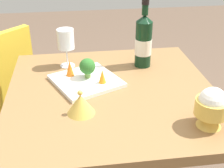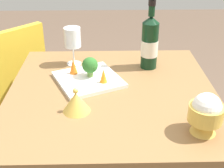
{
  "view_description": "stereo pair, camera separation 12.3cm",
  "coord_description": "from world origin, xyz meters",
  "px_view_note": "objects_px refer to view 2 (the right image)",
  "views": [
    {
      "loc": [
        0.15,
        1.07,
        1.36
      ],
      "look_at": [
        0.0,
        0.0,
        0.77
      ],
      "focal_mm": 49.38,
      "sensor_mm": 36.0,
      "label": 1
    },
    {
      "loc": [
        0.03,
        1.08,
        1.36
      ],
      "look_at": [
        0.0,
        0.0,
        0.77
      ],
      "focal_mm": 49.38,
      "sensor_mm": 36.0,
      "label": 2
    }
  ],
  "objects_px": {
    "rice_bowl_lid": "(76,102)",
    "carrot_garnish_left": "(103,76)",
    "serving_plate": "(88,79)",
    "wine_glass": "(73,38)",
    "wine_bottle": "(150,42)",
    "carrot_garnish_right": "(73,66)",
    "rice_bowl": "(206,113)",
    "chair_near_window": "(10,81)",
    "broccoli_floret": "(90,66)"
  },
  "relations": [
    {
      "from": "wine_glass",
      "to": "rice_bowl_lid",
      "type": "distance_m",
      "value": 0.42
    },
    {
      "from": "rice_bowl",
      "to": "carrot_garnish_left",
      "type": "xyz_separation_m",
      "value": [
        0.32,
        -0.32,
        -0.03
      ]
    },
    {
      "from": "wine_glass",
      "to": "broccoli_floret",
      "type": "height_order",
      "value": "wine_glass"
    },
    {
      "from": "rice_bowl",
      "to": "broccoli_floret",
      "type": "distance_m",
      "value": 0.54
    },
    {
      "from": "carrot_garnish_right",
      "to": "rice_bowl",
      "type": "bearing_deg",
      "value": 137.98
    },
    {
      "from": "serving_plate",
      "to": "carrot_garnish_right",
      "type": "xyz_separation_m",
      "value": [
        0.07,
        -0.05,
        0.04
      ]
    },
    {
      "from": "rice_bowl",
      "to": "rice_bowl_lid",
      "type": "bearing_deg",
      "value": -17.79
    },
    {
      "from": "carrot_garnish_left",
      "to": "chair_near_window",
      "type": "bearing_deg",
      "value": -39.9
    },
    {
      "from": "chair_near_window",
      "to": "carrot_garnish_left",
      "type": "height_order",
      "value": "chair_near_window"
    },
    {
      "from": "rice_bowl",
      "to": "wine_bottle",
      "type": "bearing_deg",
      "value": -77.12
    },
    {
      "from": "wine_bottle",
      "to": "carrot_garnish_left",
      "type": "distance_m",
      "value": 0.28
    },
    {
      "from": "wine_glass",
      "to": "rice_bowl",
      "type": "xyz_separation_m",
      "value": [
        -0.46,
        0.54,
        -0.05
      ]
    },
    {
      "from": "wine_bottle",
      "to": "serving_plate",
      "type": "xyz_separation_m",
      "value": [
        0.27,
        0.13,
        -0.11
      ]
    },
    {
      "from": "chair_near_window",
      "to": "serving_plate",
      "type": "xyz_separation_m",
      "value": [
        -0.48,
        0.42,
        0.22
      ]
    },
    {
      "from": "broccoli_floret",
      "to": "wine_bottle",
      "type": "bearing_deg",
      "value": -155.8
    },
    {
      "from": "wine_bottle",
      "to": "carrot_garnish_left",
      "type": "relative_size",
      "value": 5.23
    },
    {
      "from": "wine_bottle",
      "to": "rice_bowl",
      "type": "bearing_deg",
      "value": 102.88
    },
    {
      "from": "rice_bowl_lid",
      "to": "carrot_garnish_left",
      "type": "relative_size",
      "value": 1.68
    },
    {
      "from": "chair_near_window",
      "to": "wine_bottle",
      "type": "bearing_deg",
      "value": -66.3
    },
    {
      "from": "wine_glass",
      "to": "wine_bottle",
      "type": "bearing_deg",
      "value": 173.21
    },
    {
      "from": "serving_plate",
      "to": "broccoli_floret",
      "type": "xyz_separation_m",
      "value": [
        -0.01,
        -0.02,
        0.06
      ]
    },
    {
      "from": "rice_bowl",
      "to": "serving_plate",
      "type": "xyz_separation_m",
      "value": [
        0.39,
        -0.36,
        -0.07
      ]
    },
    {
      "from": "chair_near_window",
      "to": "rice_bowl_lid",
      "type": "height_order",
      "value": "chair_near_window"
    },
    {
      "from": "rice_bowl",
      "to": "serving_plate",
      "type": "height_order",
      "value": "rice_bowl"
    },
    {
      "from": "chair_near_window",
      "to": "wine_bottle",
      "type": "distance_m",
      "value": 0.87
    },
    {
      "from": "carrot_garnish_left",
      "to": "rice_bowl_lid",
      "type": "bearing_deg",
      "value": 62.51
    },
    {
      "from": "wine_glass",
      "to": "carrot_garnish_right",
      "type": "relative_size",
      "value": 2.64
    },
    {
      "from": "wine_glass",
      "to": "chair_near_window",
      "type": "bearing_deg",
      "value": -30.61
    },
    {
      "from": "rice_bowl",
      "to": "broccoli_floret",
      "type": "bearing_deg",
      "value": -44.95
    },
    {
      "from": "rice_bowl_lid",
      "to": "broccoli_floret",
      "type": "bearing_deg",
      "value": -99.61
    },
    {
      "from": "wine_bottle",
      "to": "serving_plate",
      "type": "height_order",
      "value": "wine_bottle"
    },
    {
      "from": "broccoli_floret",
      "to": "carrot_garnish_right",
      "type": "xyz_separation_m",
      "value": [
        0.07,
        -0.03,
        -0.02
      ]
    },
    {
      "from": "wine_glass",
      "to": "carrot_garnish_right",
      "type": "height_order",
      "value": "wine_glass"
    },
    {
      "from": "rice_bowl",
      "to": "carrot_garnish_left",
      "type": "bearing_deg",
      "value": -45.02
    },
    {
      "from": "wine_bottle",
      "to": "wine_glass",
      "type": "relative_size",
      "value": 1.74
    },
    {
      "from": "wine_bottle",
      "to": "rice_bowl_lid",
      "type": "bearing_deg",
      "value": 49.8
    },
    {
      "from": "rice_bowl_lid",
      "to": "carrot_garnish_right",
      "type": "distance_m",
      "value": 0.27
    },
    {
      "from": "rice_bowl_lid",
      "to": "broccoli_floret",
      "type": "relative_size",
      "value": 1.17
    },
    {
      "from": "broccoli_floret",
      "to": "chair_near_window",
      "type": "bearing_deg",
      "value": -39.32
    },
    {
      "from": "wine_bottle",
      "to": "carrot_garnish_right",
      "type": "height_order",
      "value": "wine_bottle"
    },
    {
      "from": "rice_bowl_lid",
      "to": "carrot_garnish_left",
      "type": "distance_m",
      "value": 0.21
    },
    {
      "from": "rice_bowl",
      "to": "serving_plate",
      "type": "distance_m",
      "value": 0.53
    },
    {
      "from": "rice_bowl_lid",
      "to": "serving_plate",
      "type": "xyz_separation_m",
      "value": [
        -0.03,
        -0.23,
        -0.03
      ]
    },
    {
      "from": "chair_near_window",
      "to": "carrot_garnish_left",
      "type": "xyz_separation_m",
      "value": [
        -0.54,
        0.46,
        0.26
      ]
    },
    {
      "from": "serving_plate",
      "to": "wine_bottle",
      "type": "bearing_deg",
      "value": -153.78
    },
    {
      "from": "serving_plate",
      "to": "carrot_garnish_left",
      "type": "relative_size",
      "value": 5.56
    },
    {
      "from": "wine_bottle",
      "to": "serving_plate",
      "type": "bearing_deg",
      "value": 26.22
    },
    {
      "from": "rice_bowl_lid",
      "to": "broccoli_floret",
      "type": "distance_m",
      "value": 0.25
    },
    {
      "from": "rice_bowl_lid",
      "to": "chair_near_window",
      "type": "bearing_deg",
      "value": -55.21
    },
    {
      "from": "wine_glass",
      "to": "serving_plate",
      "type": "distance_m",
      "value": 0.23
    }
  ]
}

